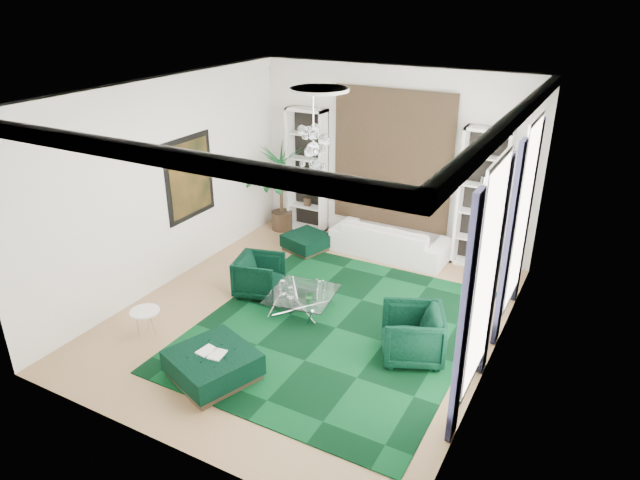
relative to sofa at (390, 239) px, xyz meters
The scene contains 30 objects.
floor 2.93m from the sofa, 95.29° to the right, with size 6.00×7.00×0.02m, color tan.
ceiling 4.52m from the sofa, 95.29° to the right, with size 6.00×7.00×0.02m, color white.
wall_back 1.69m from the sofa, 113.49° to the left, with size 6.00×0.02×3.80m, color white.
wall_front 6.59m from the sofa, 92.39° to the right, with size 6.00×0.02×3.80m, color white.
wall_left 4.64m from the sofa, 138.56° to the right, with size 0.02×7.00×3.80m, color white.
wall_right 4.28m from the sofa, 46.54° to the right, with size 0.02×7.00×3.80m, color white.
crown_molding 4.43m from the sofa, 95.29° to the right, with size 6.00×7.00×0.18m, color white, non-canonical shape.
ceiling_medallion 4.30m from the sofa, 95.89° to the right, with size 0.90×0.90×0.05m, color white.
tapestry 1.67m from the sofa, 115.31° to the left, with size 2.50×0.06×2.80m, color black.
shelving_left 2.49m from the sofa, 169.37° to the left, with size 0.90×0.38×2.80m, color white, non-canonical shape.
shelving_right 2.02m from the sofa, 13.90° to the left, with size 0.90×0.38×2.80m, color white, non-canonical shape.
painting 4.24m from the sofa, 144.68° to the right, with size 0.04×1.30×1.60m, color black.
window_near 4.92m from the sofa, 54.34° to the right, with size 0.03×1.10×2.90m, color white.
curtain_near_a 5.46m from the sofa, 59.56° to the right, with size 0.07×0.30×3.25m, color black.
curtain_near_b 4.24m from the sofa, 48.28° to the right, with size 0.07×0.30×3.25m, color black.
window_far 3.43m from the sofa, 27.11° to the right, with size 0.03×1.10×2.90m, color white.
curtain_far_a 3.69m from the sofa, 38.97° to the right, with size 0.07×0.30×3.25m, color black.
curtain_far_b 3.05m from the sofa, 12.87° to the right, with size 0.07×0.30×3.25m, color black.
rug 3.11m from the sofa, 84.43° to the right, with size 4.20×5.00×0.02m, color black.
sofa is the anchor object (origin of this frame).
armchair_left 3.05m from the sofa, 118.73° to the right, with size 0.79×0.81×0.74m, color black.
armchair_right 3.64m from the sofa, 62.81° to the right, with size 0.88×0.91×0.82m, color black.
coffee_table 2.91m from the sofa, 99.12° to the right, with size 1.07×1.07×0.37m, color white, non-canonical shape.
ottoman_side 1.78m from the sofa, 159.21° to the right, with size 0.81×0.81×0.36m, color black.
ottoman_front 5.11m from the sofa, 97.39° to the right, with size 1.08×1.08×0.43m, color black.
book 5.11m from the sofa, 97.39° to the right, with size 0.40×0.27×0.03m, color white.
side_table 5.23m from the sofa, 116.06° to the right, with size 0.47×0.47×0.45m, color white.
palm 2.89m from the sofa, behind, with size 1.63×1.63×2.60m, color #175C29, non-canonical shape.
chandelier 3.63m from the sofa, 97.98° to the right, with size 0.90×0.90×0.81m, color white, non-canonical shape.
table_plant 3.10m from the sofa, 93.57° to the right, with size 0.12×0.10×0.21m, color #175C29.
Camera 1 is at (4.16, -7.35, 5.18)m, focal length 32.00 mm.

